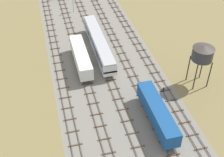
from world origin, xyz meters
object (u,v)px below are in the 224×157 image
at_px(freight_boxcar_left_near, 81,57).
at_px(signal_post_near, 163,94).
at_px(freight_boxcar_centre_nearest, 157,112).
at_px(water_tower, 203,53).
at_px(passenger_coach_centre_left_mid, 99,43).
at_px(signal_post_nearest, 73,0).

relative_size(freight_boxcar_left_near, signal_post_near, 3.08).
distance_m(freight_boxcar_centre_nearest, water_tower, 15.37).
bearing_deg(freight_boxcar_left_near, signal_post_near, -53.01).
xyz_separation_m(passenger_coach_centre_left_mid, water_tower, (16.99, -16.34, 4.87)).
xyz_separation_m(passenger_coach_centre_left_mid, signal_post_near, (7.43, -20.69, 0.32)).
height_order(freight_boxcar_left_near, signal_post_nearest, signal_post_nearest).
bearing_deg(freight_boxcar_centre_nearest, water_tower, 34.03).
height_order(water_tower, signal_post_near, water_tower).
bearing_deg(freight_boxcar_centre_nearest, passenger_coach_centre_left_mid, 101.46).
height_order(water_tower, signal_post_nearest, water_tower).
height_order(freight_boxcar_left_near, water_tower, water_tower).
relative_size(passenger_coach_centre_left_mid, signal_post_near, 4.84).
xyz_separation_m(freight_boxcar_centre_nearest, water_tower, (12.03, 8.13, 5.03)).
distance_m(water_tower, signal_post_nearest, 43.48).
xyz_separation_m(freight_boxcar_centre_nearest, signal_post_nearest, (-7.43, 46.81, 1.20)).
height_order(freight_boxcar_centre_nearest, water_tower, water_tower).
bearing_deg(passenger_coach_centre_left_mid, water_tower, -43.88).
bearing_deg(water_tower, passenger_coach_centre_left_mid, 136.12).
bearing_deg(water_tower, freight_boxcar_left_near, 151.18).
distance_m(water_tower, signal_post_near, 11.45).
relative_size(water_tower, signal_post_near, 2.00).
bearing_deg(signal_post_nearest, freight_boxcar_left_near, -95.30).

